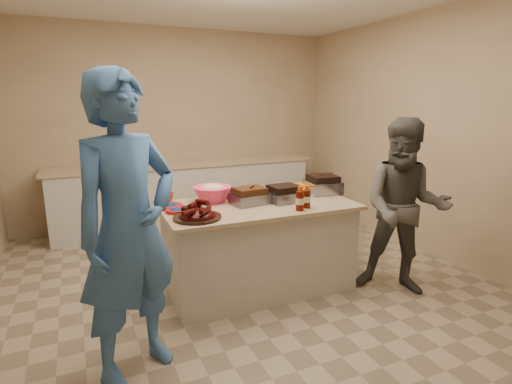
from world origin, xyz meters
name	(u,v)px	position (x,y,z in m)	size (l,w,h in m)	color
room	(249,289)	(0.00, 0.00, 0.00)	(4.50, 5.00, 2.70)	tan
back_counter	(187,194)	(0.00, 2.20, 0.45)	(3.60, 0.64, 0.90)	beige
island	(258,287)	(0.10, 0.01, 0.00)	(1.73, 0.91, 0.82)	beige
rib_platter	(197,218)	(-0.53, -0.20, 0.82)	(0.39, 0.39, 0.15)	#3C0504
pulled_pork_tray	(250,204)	(0.03, 0.04, 0.82)	(0.32, 0.24, 0.10)	#47230F
brisket_tray	(284,201)	(0.35, 0.00, 0.82)	(0.31, 0.26, 0.09)	black
roasting_pan	(322,193)	(0.87, 0.13, 0.82)	(0.31, 0.31, 0.13)	gray
coleslaw_bowl	(213,201)	(-0.25, 0.26, 0.82)	(0.35, 0.35, 0.24)	#FF3872
sausage_plate	(255,195)	(0.21, 0.33, 0.82)	(0.31, 0.31, 0.05)	silver
mac_cheese_dish	(304,191)	(0.74, 0.28, 0.82)	(0.30, 0.22, 0.08)	orange
bbq_bottle_a	(300,210)	(0.33, -0.34, 0.82)	(0.07, 0.07, 0.21)	#440E03
bbq_bottle_b	(306,208)	(0.42, -0.29, 0.82)	(0.07, 0.07, 0.20)	#440E03
mustard_bottle	(224,201)	(-0.16, 0.23, 0.82)	(0.05, 0.05, 0.13)	gold
sauce_bowl	(257,200)	(0.14, 0.13, 0.82)	(0.14, 0.04, 0.14)	silver
plate_stack_large	(169,208)	(-0.67, 0.21, 0.82)	(0.23, 0.23, 0.03)	#A70F0F
plate_stack_small	(177,212)	(-0.64, 0.04, 0.82)	(0.18, 0.18, 0.03)	#A70F0F
plastic_cup	(169,203)	(-0.63, 0.38, 0.82)	(0.10, 0.09, 0.10)	#944213
basket_stack	(222,197)	(-0.12, 0.37, 0.82)	(0.19, 0.14, 0.10)	#A70F0F
guest_blue	(139,367)	(-1.12, -0.73, 0.00)	(0.70, 1.93, 0.46)	#3A67AA
guest_gray	(397,289)	(1.27, -0.58, 0.00)	(0.77, 1.59, 0.60)	#514F49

